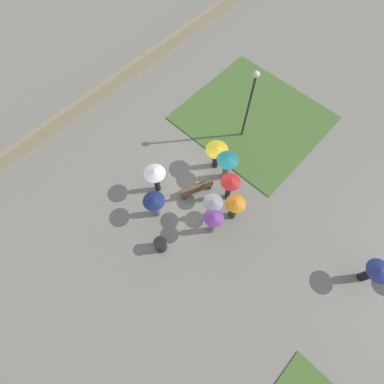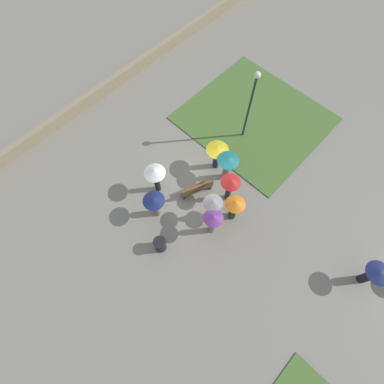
{
  "view_description": "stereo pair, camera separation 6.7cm",
  "coord_description": "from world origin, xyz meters",
  "px_view_note": "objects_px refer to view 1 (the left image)",
  "views": [
    {
      "loc": [
        5.41,
        4.59,
        14.29
      ],
      "look_at": [
        0.79,
        0.26,
        1.09
      ],
      "focal_mm": 28.0,
      "sensor_mm": 36.0,
      "label": 1
    },
    {
      "loc": [
        5.37,
        4.64,
        14.29
      ],
      "look_at": [
        0.79,
        0.26,
        1.09
      ],
      "focal_mm": 28.0,
      "sensor_mm": 36.0,
      "label": 2
    }
  ],
  "objects_px": {
    "crowd_person_purple": "(213,220)",
    "lone_walker_near_lawn": "(375,273)",
    "crowd_person_navy": "(155,204)",
    "crowd_person_yellow": "(217,152)",
    "crowd_person_teal": "(227,163)",
    "crowd_person_red": "(230,184)",
    "crowd_person_white": "(155,175)",
    "trash_bin": "(161,245)",
    "park_bench": "(197,189)",
    "crowd_person_grey": "(213,206)",
    "lamp_post": "(250,99)",
    "crowd_person_orange": "(235,206)"
  },
  "relations": [
    {
      "from": "park_bench",
      "to": "crowd_person_grey",
      "type": "height_order",
      "value": "crowd_person_grey"
    },
    {
      "from": "crowd_person_purple",
      "to": "crowd_person_yellow",
      "type": "relative_size",
      "value": 1.07
    },
    {
      "from": "crowd_person_orange",
      "to": "crowd_person_grey",
      "type": "bearing_deg",
      "value": -5.04
    },
    {
      "from": "park_bench",
      "to": "lamp_post",
      "type": "height_order",
      "value": "lamp_post"
    },
    {
      "from": "crowd_person_red",
      "to": "crowd_person_orange",
      "type": "xyz_separation_m",
      "value": [
        0.62,
        0.85,
        -0.29
      ]
    },
    {
      "from": "crowd_person_teal",
      "to": "crowd_person_white",
      "type": "xyz_separation_m",
      "value": [
        3.01,
        -2.08,
        0.16
      ]
    },
    {
      "from": "crowd_person_purple",
      "to": "lone_walker_near_lawn",
      "type": "relative_size",
      "value": 1.13
    },
    {
      "from": "park_bench",
      "to": "crowd_person_white",
      "type": "distance_m",
      "value": 2.31
    },
    {
      "from": "crowd_person_orange",
      "to": "park_bench",
      "type": "bearing_deg",
      "value": -42.97
    },
    {
      "from": "crowd_person_purple",
      "to": "crowd_person_orange",
      "type": "distance_m",
      "value": 1.3
    },
    {
      "from": "crowd_person_teal",
      "to": "lamp_post",
      "type": "bearing_deg",
      "value": -97.88
    },
    {
      "from": "park_bench",
      "to": "crowd_person_grey",
      "type": "relative_size",
      "value": 0.9
    },
    {
      "from": "trash_bin",
      "to": "crowd_person_orange",
      "type": "xyz_separation_m",
      "value": [
        -3.61,
        1.43,
        0.8
      ]
    },
    {
      "from": "crowd_person_purple",
      "to": "crowd_person_orange",
      "type": "bearing_deg",
      "value": -124.77
    },
    {
      "from": "lamp_post",
      "to": "crowd_person_red",
      "type": "bearing_deg",
      "value": 28.32
    },
    {
      "from": "crowd_person_navy",
      "to": "lone_walker_near_lawn",
      "type": "height_order",
      "value": "crowd_person_navy"
    },
    {
      "from": "crowd_person_navy",
      "to": "crowd_person_orange",
      "type": "xyz_separation_m",
      "value": [
        -2.51,
        2.86,
        0.01
      ]
    },
    {
      "from": "trash_bin",
      "to": "lamp_post",
      "type": "bearing_deg",
      "value": -170.02
    },
    {
      "from": "park_bench",
      "to": "lone_walker_near_lawn",
      "type": "distance_m",
      "value": 8.82
    },
    {
      "from": "trash_bin",
      "to": "crowd_person_red",
      "type": "bearing_deg",
      "value": 172.15
    },
    {
      "from": "crowd_person_grey",
      "to": "crowd_person_red",
      "type": "bearing_deg",
      "value": -159.57
    },
    {
      "from": "crowd_person_navy",
      "to": "crowd_person_red",
      "type": "relative_size",
      "value": 0.87
    },
    {
      "from": "crowd_person_teal",
      "to": "crowd_person_orange",
      "type": "xyz_separation_m",
      "value": [
        1.49,
        1.74,
        -0.12
      ]
    },
    {
      "from": "park_bench",
      "to": "crowd_person_grey",
      "type": "bearing_deg",
      "value": 95.45
    },
    {
      "from": "crowd_person_grey",
      "to": "lone_walker_near_lawn",
      "type": "height_order",
      "value": "crowd_person_grey"
    },
    {
      "from": "crowd_person_yellow",
      "to": "lamp_post",
      "type": "bearing_deg",
      "value": -85.68
    },
    {
      "from": "crowd_person_navy",
      "to": "crowd_person_yellow",
      "type": "relative_size",
      "value": 0.97
    },
    {
      "from": "trash_bin",
      "to": "crowd_person_teal",
      "type": "distance_m",
      "value": 5.19
    },
    {
      "from": "lone_walker_near_lawn",
      "to": "crowd_person_purple",
      "type": "bearing_deg",
      "value": -97.98
    },
    {
      "from": "crowd_person_white",
      "to": "trash_bin",
      "type": "bearing_deg",
      "value": -155.47
    },
    {
      "from": "trash_bin",
      "to": "crowd_person_red",
      "type": "xyz_separation_m",
      "value": [
        -4.23,
        0.58,
        1.09
      ]
    },
    {
      "from": "park_bench",
      "to": "crowd_person_white",
      "type": "bearing_deg",
      "value": -29.03
    },
    {
      "from": "lamp_post",
      "to": "crowd_person_yellow",
      "type": "bearing_deg",
      "value": 5.09
    },
    {
      "from": "park_bench",
      "to": "crowd_person_navy",
      "type": "distance_m",
      "value": 2.46
    },
    {
      "from": "crowd_person_white",
      "to": "crowd_person_orange",
      "type": "distance_m",
      "value": 4.12
    },
    {
      "from": "crowd_person_white",
      "to": "crowd_person_yellow",
      "type": "height_order",
      "value": "crowd_person_white"
    },
    {
      "from": "crowd_person_teal",
      "to": "crowd_person_red",
      "type": "height_order",
      "value": "crowd_person_red"
    },
    {
      "from": "trash_bin",
      "to": "crowd_person_orange",
      "type": "distance_m",
      "value": 3.96
    },
    {
      "from": "crowd_person_navy",
      "to": "crowd_person_yellow",
      "type": "xyz_separation_m",
      "value": [
        -4.15,
        0.27,
        0.13
      ]
    },
    {
      "from": "crowd_person_orange",
      "to": "crowd_person_white",
      "type": "bearing_deg",
      "value": -28.29
    },
    {
      "from": "crowd_person_white",
      "to": "lamp_post",
      "type": "bearing_deg",
      "value": -34.16
    },
    {
      "from": "crowd_person_teal",
      "to": "crowd_person_yellow",
      "type": "relative_size",
      "value": 1.05
    },
    {
      "from": "crowd_person_yellow",
      "to": "lone_walker_near_lawn",
      "type": "relative_size",
      "value": 1.05
    },
    {
      "from": "crowd_person_navy",
      "to": "lone_walker_near_lawn",
      "type": "relative_size",
      "value": 1.02
    },
    {
      "from": "crowd_person_teal",
      "to": "park_bench",
      "type": "bearing_deg",
      "value": 46.88
    },
    {
      "from": "crowd_person_teal",
      "to": "crowd_person_purple",
      "type": "height_order",
      "value": "crowd_person_purple"
    },
    {
      "from": "park_bench",
      "to": "trash_bin",
      "type": "bearing_deg",
      "value": 36.36
    },
    {
      "from": "crowd_person_teal",
      "to": "crowd_person_red",
      "type": "relative_size",
      "value": 0.94
    },
    {
      "from": "crowd_person_grey",
      "to": "crowd_person_red",
      "type": "relative_size",
      "value": 0.96
    },
    {
      "from": "crowd_person_white",
      "to": "lone_walker_near_lawn",
      "type": "xyz_separation_m",
      "value": [
        -3.26,
        10.19,
        -0.33
      ]
    }
  ]
}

